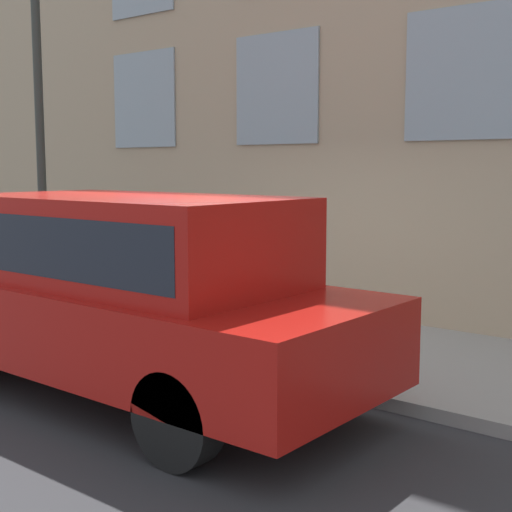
# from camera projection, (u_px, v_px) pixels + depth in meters

# --- Properties ---
(ground_plane) EXTENTS (80.00, 80.00, 0.00)m
(ground_plane) POSITION_uv_depth(u_px,v_px,m) (219.00, 371.00, 7.46)
(ground_plane) COLOR #2D2D30
(sidewalk) EXTENTS (2.80, 60.00, 0.12)m
(sidewalk) POSITION_uv_depth(u_px,v_px,m) (297.00, 340.00, 8.54)
(sidewalk) COLOR gray
(sidewalk) RESTS_ON ground_plane
(fire_hydrant) EXTENTS (0.29, 0.41, 0.70)m
(fire_hydrant) POSITION_uv_depth(u_px,v_px,m) (211.00, 315.00, 7.97)
(fire_hydrant) COLOR red
(fire_hydrant) RESTS_ON sidewalk
(person) EXTENTS (0.41, 0.27, 1.68)m
(person) POSITION_uv_depth(u_px,v_px,m) (302.00, 259.00, 7.74)
(person) COLOR #232328
(person) RESTS_ON sidewalk
(parked_truck_red_near) EXTENTS (1.94, 5.13, 1.87)m
(parked_truck_red_near) POSITION_uv_depth(u_px,v_px,m) (124.00, 283.00, 6.55)
(parked_truck_red_near) COLOR black
(parked_truck_red_near) RESTS_ON ground_plane
(street_lamp) EXTENTS (0.36, 0.36, 5.69)m
(street_lamp) POSITION_uv_depth(u_px,v_px,m) (37.00, 54.00, 9.65)
(street_lamp) COLOR #2D332D
(street_lamp) RESTS_ON sidewalk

